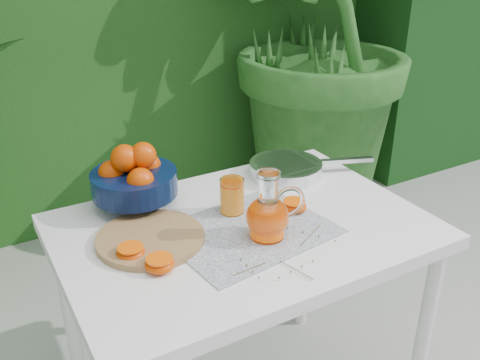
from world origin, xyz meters
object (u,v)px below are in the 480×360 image
cutting_board (150,238)px  fruit_bowl (134,177)px  white_table (243,250)px  juice_pitcher (268,215)px  saute_pan (287,168)px

cutting_board → fruit_bowl: 0.23m
cutting_board → fruit_bowl: (0.04, 0.21, 0.08)m
white_table → juice_pitcher: size_ratio=5.35×
cutting_board → juice_pitcher: size_ratio=1.52×
saute_pan → fruit_bowl: bearing=174.8°
saute_pan → cutting_board: bearing=-163.0°
white_table → cutting_board: size_ratio=3.52×
cutting_board → fruit_bowl: size_ratio=1.13×
cutting_board → saute_pan: saute_pan is taller
white_table → saute_pan: 0.37m
fruit_bowl → saute_pan: size_ratio=0.57×
juice_pitcher → saute_pan: bearing=48.7°
fruit_bowl → juice_pitcher: (0.24, -0.35, -0.02)m
juice_pitcher → saute_pan: (0.26, 0.30, -0.04)m
white_table → juice_pitcher: bearing=-74.6°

